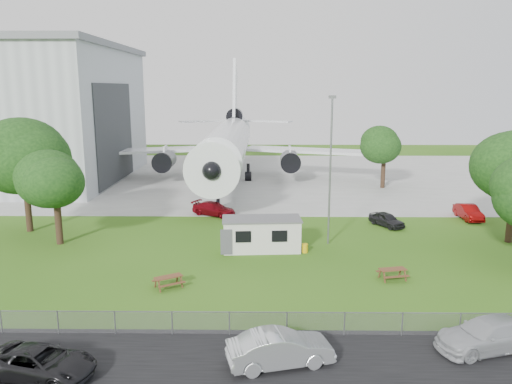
{
  "coord_description": "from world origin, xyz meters",
  "views": [
    {
      "loc": [
        2.66,
        -33.55,
        12.69
      ],
      "look_at": [
        2.19,
        8.0,
        4.0
      ],
      "focal_mm": 35.0,
      "sensor_mm": 36.0,
      "label": 1
    }
  ],
  "objects_px": {
    "site_cabin": "(262,234)",
    "car_centre_sedan": "(280,349)",
    "picnic_west": "(169,287)",
    "airliner": "(228,142)",
    "picnic_east": "(392,279)"
  },
  "relations": [
    {
      "from": "airliner",
      "to": "picnic_east",
      "type": "xyz_separation_m",
      "value": [
        13.52,
        -37.52,
        -5.27
      ]
    },
    {
      "from": "site_cabin",
      "to": "picnic_east",
      "type": "distance_m",
      "value": 10.86
    },
    {
      "from": "picnic_west",
      "to": "airliner",
      "type": "bearing_deg",
      "value": 56.11
    },
    {
      "from": "site_cabin",
      "to": "picnic_east",
      "type": "height_order",
      "value": "site_cabin"
    },
    {
      "from": "picnic_east",
      "to": "car_centre_sedan",
      "type": "xyz_separation_m",
      "value": [
        -7.97,
        -10.73,
        0.82
      ]
    },
    {
      "from": "site_cabin",
      "to": "picnic_west",
      "type": "relative_size",
      "value": 3.8
    },
    {
      "from": "airliner",
      "to": "site_cabin",
      "type": "height_order",
      "value": "airliner"
    },
    {
      "from": "airliner",
      "to": "site_cabin",
      "type": "distance_m",
      "value": 31.93
    },
    {
      "from": "airliner",
      "to": "car_centre_sedan",
      "type": "xyz_separation_m",
      "value": [
        5.55,
        -48.25,
        -4.45
      ]
    },
    {
      "from": "car_centre_sedan",
      "to": "airliner",
      "type": "bearing_deg",
      "value": -7.85
    },
    {
      "from": "site_cabin",
      "to": "car_centre_sedan",
      "type": "bearing_deg",
      "value": -87.11
    },
    {
      "from": "site_cabin",
      "to": "car_centre_sedan",
      "type": "xyz_separation_m",
      "value": [
        0.85,
        -16.91,
        -0.5
      ]
    },
    {
      "from": "picnic_west",
      "to": "car_centre_sedan",
      "type": "bearing_deg",
      "value": -84.96
    },
    {
      "from": "site_cabin",
      "to": "picnic_west",
      "type": "height_order",
      "value": "site_cabin"
    },
    {
      "from": "airliner",
      "to": "car_centre_sedan",
      "type": "bearing_deg",
      "value": -83.44
    }
  ]
}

